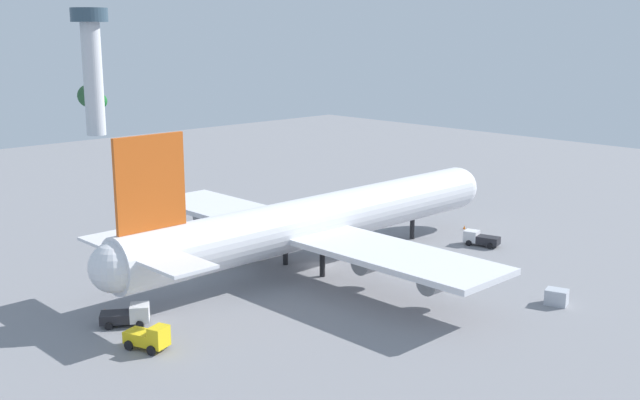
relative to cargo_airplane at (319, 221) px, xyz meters
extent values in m
plane|color=gray|center=(0.25, 0.00, -6.25)|extent=(265.13, 265.13, 0.00)
cylinder|color=silver|center=(0.25, 0.00, 0.11)|extent=(60.35, 6.48, 6.48)
sphere|color=silver|center=(30.43, 0.00, 0.11)|extent=(6.35, 6.35, 6.35)
sphere|color=silver|center=(-29.93, 0.00, 0.11)|extent=(5.51, 5.51, 5.51)
cube|color=#D85919|center=(-25.10, 0.00, 8.54)|extent=(8.45, 0.50, 10.37)
cube|color=silver|center=(-26.31, -5.16, 1.09)|extent=(5.43, 9.72, 0.36)
cube|color=silver|center=(-26.31, 5.16, 1.09)|extent=(5.43, 9.72, 0.36)
cube|color=silver|center=(-2.77, -15.48, -0.86)|extent=(10.26, 27.07, 0.70)
cube|color=silver|center=(-2.77, 15.48, -0.86)|extent=(10.26, 27.07, 0.70)
cylinder|color=gray|center=(-1.77, -11.42, -2.57)|extent=(5.19, 2.72, 2.72)
cylinder|color=gray|center=(-1.77, -21.43, -2.57)|extent=(5.19, 2.72, 2.72)
cylinder|color=gray|center=(-1.77, 11.42, -2.57)|extent=(5.19, 2.72, 2.72)
cylinder|color=gray|center=(-1.77, 21.43, -2.57)|extent=(5.19, 2.72, 2.72)
cylinder|color=black|center=(19.56, 0.00, -4.69)|extent=(0.70, 0.70, 3.12)
cylinder|color=black|center=(-2.77, -3.57, -4.69)|extent=(0.70, 0.70, 3.12)
cylinder|color=black|center=(-2.77, 3.57, -4.69)|extent=(0.70, 0.70, 3.12)
cube|color=silver|center=(-28.14, -1.61, -4.97)|extent=(2.91, 2.97, 1.78)
cube|color=#232328|center=(-30.26, -0.17, -5.35)|extent=(3.85, 3.62, 1.02)
cylinder|color=black|center=(-28.81, -2.62, -5.86)|extent=(0.80, 0.67, 0.78)
cylinder|color=black|center=(-27.44, -0.62, -5.86)|extent=(0.80, 0.67, 0.78)
cylinder|color=black|center=(-31.43, -0.83, -5.86)|extent=(0.80, 0.67, 0.78)
cylinder|color=black|center=(-30.06, 1.17, -5.86)|extent=(0.80, 0.67, 0.78)
cube|color=yellow|center=(-30.63, -9.32, -4.71)|extent=(2.33, 1.99, 2.09)
cube|color=yellow|center=(-31.37, -7.21, -5.16)|extent=(2.88, 3.54, 1.20)
cylinder|color=black|center=(-31.69, -9.54, -5.76)|extent=(0.59, 1.02, 0.98)
cylinder|color=black|center=(-29.66, -8.83, -5.76)|extent=(0.59, 1.02, 0.98)
cylinder|color=black|center=(-32.61, -6.92, -5.76)|extent=(0.59, 1.02, 0.98)
cylinder|color=black|center=(-30.58, -6.21, -5.76)|extent=(0.59, 1.02, 0.98)
cube|color=silver|center=(23.52, -7.97, -5.00)|extent=(2.37, 2.38, 1.66)
cube|color=#232328|center=(24.18, -10.44, -5.29)|extent=(2.68, 3.56, 1.09)
cylinder|color=black|center=(24.53, -7.70, -5.83)|extent=(0.49, 0.89, 0.84)
cylinder|color=black|center=(22.50, -8.24, -5.83)|extent=(0.49, 0.89, 0.84)
cylinder|color=black|center=(25.36, -10.76, -5.83)|extent=(0.49, 0.89, 0.84)
cylinder|color=black|center=(23.33, -11.31, -5.83)|extent=(0.49, 0.89, 0.84)
cube|color=#B7BCC6|center=(9.44, -29.62, -5.35)|extent=(2.53, 2.89, 1.80)
cone|color=orange|center=(30.08, -2.06, -5.95)|extent=(0.42, 0.42, 0.60)
cone|color=orange|center=(-29.58, 3.35, -5.88)|extent=(0.53, 0.53, 0.75)
cylinder|color=silver|center=(42.53, 140.83, 10.32)|extent=(5.69, 5.69, 33.15)
cylinder|color=#334756|center=(42.53, 140.83, 28.92)|extent=(10.80, 10.80, 4.03)
cylinder|color=#51381E|center=(53.27, 165.02, -2.58)|extent=(0.53, 0.53, 7.35)
sphere|color=#2B5531|center=(53.27, 165.02, 3.36)|extent=(7.54, 7.54, 7.54)
cylinder|color=#51381E|center=(56.95, 165.02, -3.18)|extent=(0.61, 0.61, 6.15)
sphere|color=#1B6528|center=(56.95, 165.02, 1.43)|extent=(5.11, 5.11, 5.11)
camera|label=1|loc=(-67.84, -70.65, 24.57)|focal=42.95mm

